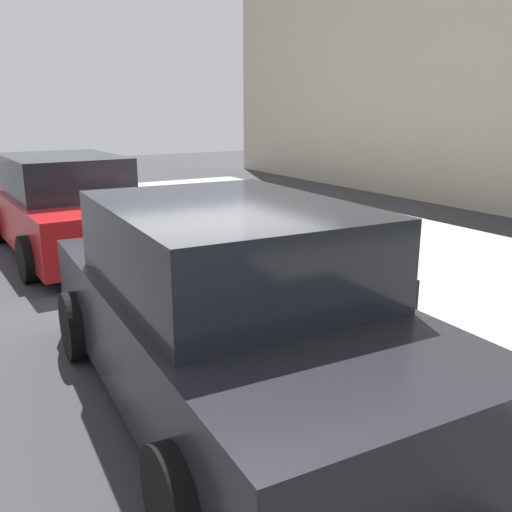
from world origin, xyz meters
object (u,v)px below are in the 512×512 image
Objects in this scene: suitcase_black_0 at (392,302)px; parked_car_charcoal_0 at (227,311)px; suitcase_navy_2 at (326,269)px; fire_hydrant at (207,219)px; parked_car_red_1 at (66,208)px; suitcase_red_6 at (232,237)px; suitcase_olive_5 at (256,238)px; suitcase_silver_1 at (356,287)px; bollard_post at (184,213)px; suitcase_teal_3 at (302,260)px; suitcase_maroon_4 at (275,246)px.

suitcase_black_0 is 1.97m from parked_car_charcoal_0.
suitcase_navy_2 is (1.19, -0.10, 0.03)m from suitcase_black_0.
fire_hydrant is 2.25m from parked_car_red_1.
suitcase_red_6 is at bearing 0.03° from suitcase_black_0.
fire_hydrant is (1.50, 0.03, 0.03)m from suitcase_olive_5.
parked_car_charcoal_0 is at bearing 145.54° from suitcase_olive_5.
parked_car_red_1 reaches higher than fire_hydrant.
suitcase_silver_1 is 0.75× the size of suitcase_olive_5.
parked_car_red_1 reaches higher than suitcase_black_0.
suitcase_olive_5 is 0.95× the size of bollard_post.
parked_car_red_1 is (1.97, 1.93, 0.31)m from suitcase_red_6.
suitcase_teal_3 is at bearing -175.88° from bollard_post.
suitcase_maroon_4 is 1.48× the size of fire_hydrant.
suitcase_navy_2 is 1.58m from suitcase_olive_5.
parked_car_charcoal_0 is (-0.17, 1.93, 0.34)m from suitcase_black_0.
suitcase_teal_3 is at bearing -47.36° from parked_car_charcoal_0.
suitcase_olive_5 is at bearing -0.97° from suitcase_silver_1.
suitcase_black_0 is at bearing 175.66° from suitcase_teal_3.
suitcase_red_6 is at bearing 4.73° from suitcase_teal_3.
bollard_post is at bearing -103.17° from parked_car_red_1.
parked_car_red_1 is at bearing 32.66° from suitcase_maroon_4.
suitcase_olive_5 is (1.58, 0.01, 0.05)m from suitcase_navy_2.
suitcase_navy_2 is (0.60, -0.05, 0.04)m from suitcase_silver_1.
bollard_post is 1.90m from parked_car_red_1.
suitcase_red_6 is (1.12, 0.04, -0.09)m from suitcase_maroon_4.
suitcase_olive_5 is at bearing 2.55° from suitcase_teal_3.
suitcase_navy_2 reaches higher than bollard_post.
suitcase_teal_3 reaches higher than suitcase_black_0.
suitcase_black_0 is at bearing 179.27° from fire_hydrant.
parked_car_red_1 is (3.08, 1.98, 0.22)m from suitcase_maroon_4.
fire_hydrant is 4.87m from parked_car_charcoal_0.
suitcase_maroon_4 is 1.33× the size of bollard_post.
bollard_post is 0.18× the size of parked_car_charcoal_0.
suitcase_teal_3 is (1.14, -0.08, 0.02)m from suitcase_silver_1.
suitcase_navy_2 is 2.46m from parked_car_charcoal_0.
suitcase_teal_3 is 0.79× the size of suitcase_maroon_4.
suitcase_olive_5 is at bearing -4.34° from suitcase_maroon_4.
suitcase_olive_5 reaches higher than suitcase_black_0.
suitcase_navy_2 is 1.20× the size of suitcase_olive_5.
fire_hydrant is at bearing 1.15° from suitcase_olive_5.
suitcase_maroon_4 is at bearing -1.11° from suitcase_black_0.
suitcase_teal_3 reaches higher than fire_hydrant.
suitcase_olive_5 is at bearing -141.45° from parked_car_red_1.
suitcase_maroon_4 is 0.25× the size of parked_car_red_1.
suitcase_maroon_4 is at bearing 10.18° from suitcase_teal_3.
suitcase_navy_2 reaches higher than fire_hydrant.
suitcase_maroon_4 is (0.49, 0.09, 0.10)m from suitcase_teal_3.
suitcase_black_0 is at bearing 175.38° from suitcase_silver_1.
suitcase_maroon_4 is at bearing 175.66° from suitcase_olive_5.
suitcase_olive_5 is at bearing -178.85° from fire_hydrant.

